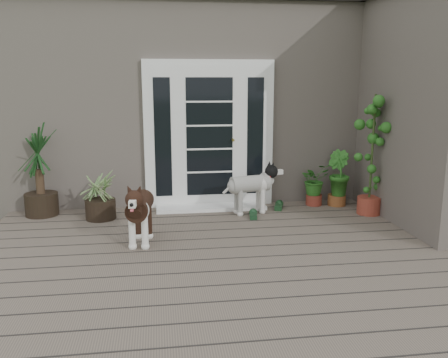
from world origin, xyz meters
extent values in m
cube|color=#6B5B4C|center=(0.00, 0.40, 0.06)|extent=(6.20, 4.60, 0.12)
cube|color=#665E54|center=(0.00, 4.65, 1.55)|extent=(7.40, 4.00, 3.10)
cube|color=#2D2826|center=(0.00, 4.65, 3.20)|extent=(7.60, 4.20, 0.20)
cube|color=white|center=(-0.20, 2.60, 1.19)|extent=(1.90, 0.14, 2.15)
cube|color=white|center=(-0.20, 2.40, 0.14)|extent=(1.60, 0.40, 0.05)
imported|color=#1B4D16|center=(1.37, 2.40, 0.40)|extent=(0.55, 0.55, 0.55)
imported|color=#1F4D16|center=(1.71, 2.34, 0.43)|extent=(0.50, 0.50, 0.62)
imported|color=#2A631C|center=(2.21, 2.06, 0.36)|extent=(0.31, 0.31, 0.48)
camera|label=1|loc=(-0.95, -4.31, 1.98)|focal=38.00mm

